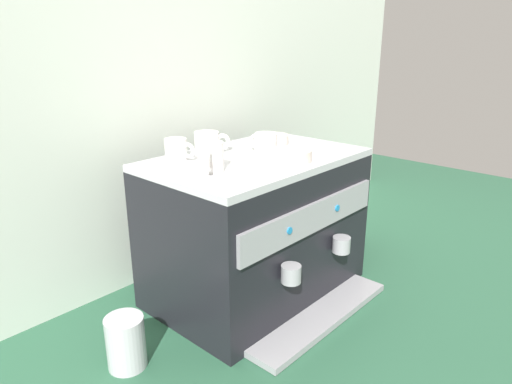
# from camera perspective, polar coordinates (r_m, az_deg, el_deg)

# --- Properties ---
(ground_plane) EXTENTS (4.00, 4.00, 0.00)m
(ground_plane) POSITION_cam_1_polar(r_m,az_deg,el_deg) (1.62, 0.00, -11.81)
(ground_plane) COLOR #28563D
(tiled_backsplash_wall) EXTENTS (2.80, 0.03, 1.16)m
(tiled_backsplash_wall) POSITION_cam_1_polar(r_m,az_deg,el_deg) (1.68, -9.28, 10.16)
(tiled_backsplash_wall) COLOR silver
(tiled_backsplash_wall) RESTS_ON ground_plane
(espresso_machine) EXTENTS (0.67, 0.54, 0.47)m
(espresso_machine) POSITION_cam_1_polar(r_m,az_deg,el_deg) (1.52, 0.12, -4.29)
(espresso_machine) COLOR black
(espresso_machine) RESTS_ON ground_plane
(ceramic_cup_0) EXTENTS (0.07, 0.11, 0.07)m
(ceramic_cup_0) POSITION_cam_1_polar(r_m,az_deg,el_deg) (1.47, 1.23, 5.96)
(ceramic_cup_0) COLOR white
(ceramic_cup_0) RESTS_ON espresso_machine
(ceramic_cup_1) EXTENTS (0.11, 0.08, 0.07)m
(ceramic_cup_1) POSITION_cam_1_polar(r_m,az_deg,el_deg) (1.49, -5.88, 6.04)
(ceramic_cup_1) COLOR white
(ceramic_cup_1) RESTS_ON espresso_machine
(ceramic_cup_2) EXTENTS (0.07, 0.10, 0.06)m
(ceramic_cup_2) POSITION_cam_1_polar(r_m,az_deg,el_deg) (1.42, -9.63, 5.18)
(ceramic_cup_2) COLOR white
(ceramic_cup_2) RESTS_ON espresso_machine
(ceramic_cup_3) EXTENTS (0.10, 0.09, 0.08)m
(ceramic_cup_3) POSITION_cam_1_polar(r_m,az_deg,el_deg) (1.28, -5.50, 4.27)
(ceramic_cup_3) COLOR white
(ceramic_cup_3) RESTS_ON espresso_machine
(ceramic_bowl_0) EXTENTS (0.12, 0.12, 0.03)m
(ceramic_bowl_0) POSITION_cam_1_polar(r_m,az_deg,el_deg) (1.39, 4.29, 4.44)
(ceramic_bowl_0) COLOR beige
(ceramic_bowl_0) RESTS_ON espresso_machine
(ceramic_bowl_1) EXTENTS (0.10, 0.10, 0.03)m
(ceramic_bowl_1) POSITION_cam_1_polar(r_m,az_deg,el_deg) (1.61, 2.22, 6.44)
(ceramic_bowl_1) COLOR beige
(ceramic_bowl_1) RESTS_ON espresso_machine
(coffee_grinder) EXTENTS (0.16, 0.16, 0.40)m
(coffee_grinder) POSITION_cam_1_polar(r_m,az_deg,el_deg) (1.92, 10.60, -0.76)
(coffee_grinder) COLOR #333338
(coffee_grinder) RESTS_ON ground_plane
(milk_pitcher) EXTENTS (0.10, 0.10, 0.14)m
(milk_pitcher) POSITION_cam_1_polar(r_m,az_deg,el_deg) (1.31, -15.59, -17.23)
(milk_pitcher) COLOR #B7B7BC
(milk_pitcher) RESTS_ON ground_plane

